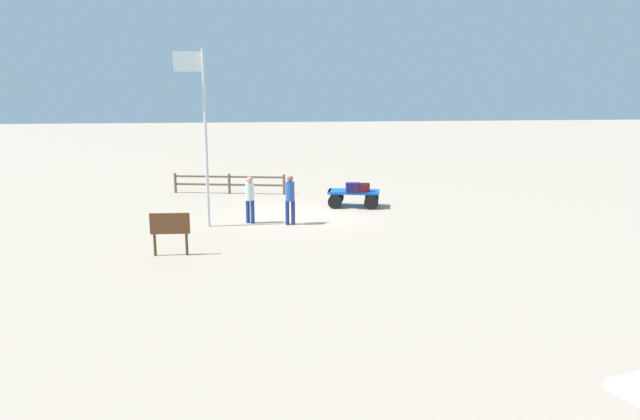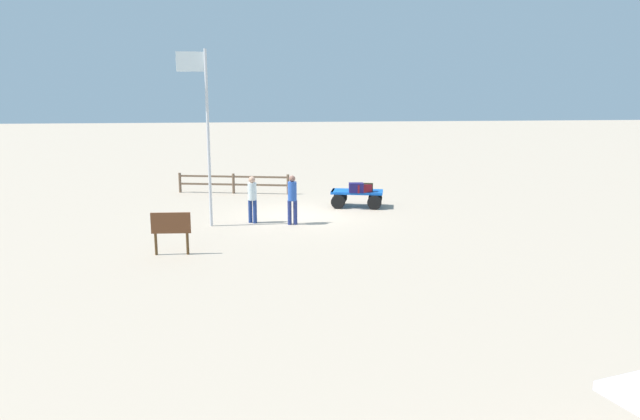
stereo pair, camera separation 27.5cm
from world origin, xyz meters
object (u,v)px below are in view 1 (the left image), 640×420
object	(u,v)px
suitcase_olive	(360,188)
suitcase_dark	(353,188)
worker_trailing	(290,197)
signboard	(170,227)
luggage_cart	(353,195)
flagpole	(202,123)
worker_lead	(250,197)
suitcase_tan	(363,187)

from	to	relation	value
suitcase_olive	suitcase_dark	bearing A→B (deg)	2.93
worker_trailing	signboard	world-z (taller)	worker_trailing
luggage_cart	flagpole	size ratio (longest dim) A/B	0.37
worker_trailing	worker_lead	bearing A→B (deg)	-16.49
suitcase_tan	suitcase_dark	xyz separation A→B (m)	(0.42, 0.16, 0.03)
worker_lead	worker_trailing	xyz separation A→B (m)	(-1.39, 0.41, 0.04)
worker_lead	signboard	xyz separation A→B (m)	(2.29, 3.91, -0.12)
luggage_cart	suitcase_olive	xyz separation A→B (m)	(-0.21, 0.42, 0.35)
suitcase_olive	worker_trailing	distance (m)	3.87
suitcase_tan	worker_lead	distance (m)	4.99
luggage_cart	signboard	distance (m)	9.08
signboard	worker_lead	bearing A→B (deg)	-120.35
suitcase_tan	flagpole	xyz separation A→B (m)	(6.00, 2.56, 2.74)
worker_lead	suitcase_dark	bearing A→B (deg)	-152.90
flagpole	signboard	xyz separation A→B (m)	(0.75, 3.58, -2.73)
luggage_cart	worker_trailing	distance (m)	4.03
worker_trailing	suitcase_dark	bearing A→B (deg)	-136.97
suitcase_dark	suitcase_olive	bearing A→B (deg)	-177.07
luggage_cart	flagpole	bearing A→B (deg)	26.54
suitcase_dark	worker_lead	size ratio (longest dim) A/B	0.35
worker_trailing	signboard	distance (m)	5.08
suitcase_tan	suitcase_dark	world-z (taller)	suitcase_dark
luggage_cart	worker_trailing	world-z (taller)	worker_trailing
suitcase_olive	signboard	xyz separation A→B (m)	(6.63, 5.99, 0.01)
worker_trailing	luggage_cart	bearing A→B (deg)	-133.33
suitcase_tan	signboard	bearing A→B (deg)	42.29
suitcase_dark	worker_lead	bearing A→B (deg)	27.10
luggage_cart	worker_trailing	size ratio (longest dim) A/B	1.27
suitcase_olive	worker_trailing	size ratio (longest dim) A/B	0.38
luggage_cart	suitcase_olive	distance (m)	0.58
suitcase_tan	worker_trailing	distance (m)	4.06
suitcase_dark	worker_trailing	world-z (taller)	worker_trailing
suitcase_tan	luggage_cart	bearing A→B (deg)	-38.75
suitcase_tan	signboard	world-z (taller)	signboard
suitcase_dark	worker_trailing	bearing A→B (deg)	43.03
luggage_cart	suitcase_dark	distance (m)	0.58
luggage_cart	flagpole	distance (m)	7.05
suitcase_dark	signboard	size ratio (longest dim) A/B	0.47
luggage_cart	signboard	world-z (taller)	signboard
suitcase_tan	suitcase_dark	bearing A→B (deg)	21.14
luggage_cart	worker_lead	world-z (taller)	worker_lead
suitcase_dark	flagpole	xyz separation A→B (m)	(5.58, 2.40, 2.71)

